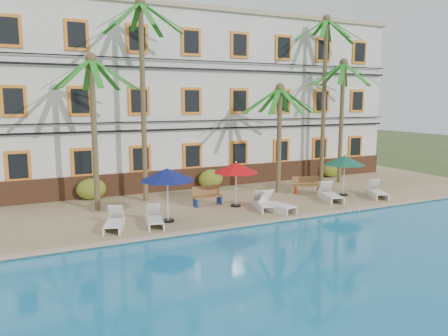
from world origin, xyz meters
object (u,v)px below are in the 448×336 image
palm_a (93,110)px  umbrella_red (236,168)px  lounger_a (114,222)px  lounger_b (155,219)px  palm_b (142,76)px  lounger_d (276,205)px  bench_right (307,185)px  pool_ladder (350,211)px  lounger_e (330,195)px  lounger_f (377,192)px  lounger_c (263,204)px  palm_e (342,103)px  umbrella_blue (167,175)px  umbrella_green (345,160)px  palm_c (279,121)px  bench_left (207,196)px  palm_d (325,79)px

palm_a → umbrella_red: (6.12, -2.09, -2.75)m
lounger_a → lounger_b: 1.60m
palm_b → lounger_d: palm_b is taller
palm_a → bench_right: palm_a is taller
palm_b → pool_ladder: bearing=-38.1°
palm_a → umbrella_red: size_ratio=3.25×
lounger_e → lounger_f: 2.76m
lounger_a → lounger_c: (6.93, 0.22, -0.01)m
umbrella_red → palm_a: bearing=161.1°
palm_b → lounger_e: (8.45, -4.02, -5.91)m
palm_e → lounger_d: bearing=-149.2°
palm_e → umbrella_blue: size_ratio=3.23×
umbrella_green → lounger_d: bearing=-165.6°
palm_b → umbrella_green: bearing=-18.7°
palm_c → lounger_c: palm_c is taller
umbrella_green → bench_left: umbrella_green is taller
palm_a → lounger_e: size_ratio=3.44×
palm_e → palm_d: bearing=134.8°
umbrella_blue → lounger_d: umbrella_blue is taller
bench_left → lounger_b: bearing=-145.3°
palm_a → lounger_d: (7.35, -3.68, -4.32)m
palm_e → umbrella_red: bearing=-161.8°
palm_a → palm_b: palm_b is taller
umbrella_blue → palm_d: bearing=22.2°
palm_e → umbrella_blue: palm_e is taller
umbrella_blue → lounger_b: (-0.67, -0.31, -1.72)m
palm_b → lounger_d: size_ratio=4.82×
lounger_c → lounger_d: (0.34, -0.55, 0.03)m
lounger_e → pool_ladder: size_ratio=2.78×
palm_e → lounger_b: palm_e is taller
palm_e → bench_right: 6.12m
lounger_e → palm_d: bearing=56.5°
palm_b → lounger_b: 7.50m
palm_b → umbrella_green: 11.30m
umbrella_green → palm_b: bearing=161.3°
palm_a → lounger_c: bearing=-24.1°
umbrella_blue → lounger_b: umbrella_blue is taller
palm_e → umbrella_red: (-8.70, -2.87, -2.99)m
lounger_a → palm_d: bearing=19.3°
lounger_e → lounger_a: bearing=-178.5°
umbrella_blue → umbrella_green: (10.11, 0.85, -0.10)m
palm_a → bench_right: 11.80m
lounger_e → bench_right: (-0.00, 1.93, 0.17)m
bench_left → lounger_c: bearing=-42.9°
palm_b → lounger_e: 11.06m
palm_e → lounger_c: (-7.81, -3.91, -4.59)m
lounger_b → lounger_f: 12.06m
bench_left → pool_ladder: bearing=-36.0°
palm_e → lounger_c: 9.86m
bench_right → palm_a: bearing=174.1°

